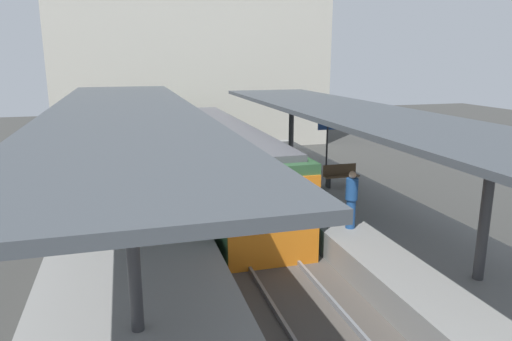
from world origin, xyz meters
TOP-DOWN VIEW (x-y plane):
  - ground_plane at (0.00, 0.00)m, footprint 80.00×80.00m
  - platform_left at (-3.80, 0.00)m, footprint 4.40×28.00m
  - platform_right at (3.80, 0.00)m, footprint 4.40×28.00m
  - track_ballast at (0.00, 0.00)m, footprint 3.20×28.00m
  - rail_near_side at (-0.72, 0.00)m, footprint 0.08×28.00m
  - rail_far_side at (0.72, 0.00)m, footprint 0.08×28.00m
  - commuter_train at (0.00, 5.66)m, footprint 2.78×14.32m
  - canopy_left at (-3.80, 1.40)m, footprint 4.18×21.00m
  - canopy_right at (3.80, 1.40)m, footprint 4.18×21.00m
  - platform_bench at (4.26, 3.25)m, footprint 1.40×0.41m
  - platform_sign at (4.71, 5.60)m, footprint 0.90×0.08m
  - passenger_near_bench at (2.49, -1.10)m, footprint 0.36×0.36m
  - station_building_backdrop at (0.99, 20.00)m, footprint 18.00×6.00m

SIDE VIEW (x-z plane):
  - ground_plane at x=0.00m, z-range 0.00..0.00m
  - track_ballast at x=0.00m, z-range 0.00..0.20m
  - rail_near_side at x=-0.72m, z-range 0.20..0.34m
  - rail_far_side at x=0.72m, z-range 0.20..0.34m
  - platform_left at x=-3.80m, z-range 0.00..1.00m
  - platform_right at x=3.80m, z-range 0.00..1.00m
  - platform_bench at x=4.26m, z-range 1.03..1.89m
  - commuter_train at x=0.00m, z-range 0.18..3.28m
  - passenger_near_bench at x=2.49m, z-range 1.04..2.78m
  - platform_sign at x=4.71m, z-range 1.52..3.73m
  - canopy_right at x=3.80m, z-range 2.49..5.70m
  - canopy_left at x=-3.80m, z-range 2.63..6.15m
  - station_building_backdrop at x=0.99m, z-range 0.00..11.00m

